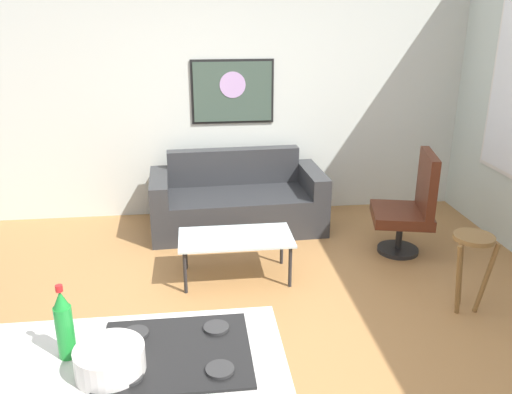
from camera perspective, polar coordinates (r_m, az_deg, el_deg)
name	(u,v)px	position (r m, az deg, el deg)	size (l,w,h in m)	color
ground	(256,330)	(4.02, 0.01, -14.20)	(6.40, 6.40, 0.04)	#A27140
back_wall	(229,88)	(5.80, -2.92, 11.63)	(6.40, 0.05, 2.80)	silver
couch	(237,203)	(5.59, -2.04, -0.64)	(1.81, 0.89, 0.79)	#2C2D2F
coffee_table	(236,240)	(4.52, -2.20, -4.66)	(0.97, 0.51, 0.39)	silver
armchair	(411,206)	(5.14, 16.38, -0.96)	(0.65, 0.66, 0.99)	black
bar_stool	(472,254)	(4.31, 22.23, -5.70)	(0.35, 0.34, 0.63)	brown
soda_bottle_2	(64,325)	(2.25, -19.98, -12.85)	(0.07, 0.07, 0.32)	#1E8E32
mixing_bowl	(110,361)	(2.16, -15.47, -16.69)	(0.26, 0.26, 0.11)	silver
wall_painting	(233,92)	(5.77, -2.54, 11.29)	(0.89, 0.03, 0.68)	black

